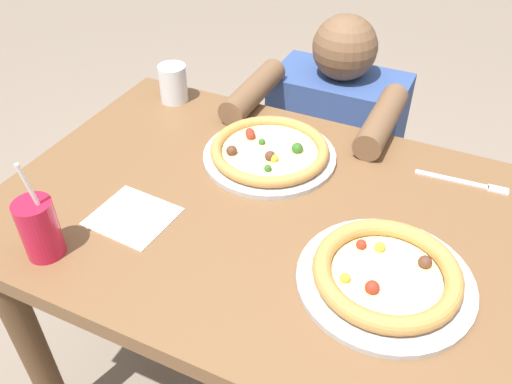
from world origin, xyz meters
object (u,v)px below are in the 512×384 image
object	(u,v)px
pizza_far	(269,152)
fork	(466,183)
drink_cup_colored	(39,228)
diner_seated	(331,170)
pizza_near	(386,275)
water_cup_clear	(173,83)

from	to	relation	value
pizza_far	fork	distance (m)	0.45
drink_cup_colored	pizza_far	bearing A→B (deg)	61.01
pizza_far	fork	xyz separation A→B (m)	(0.44, 0.10, -0.02)
fork	diner_seated	xyz separation A→B (m)	(-0.41, 0.35, -0.33)
pizza_near	fork	size ratio (longest dim) A/B	1.59
pizza_far	drink_cup_colored	bearing A→B (deg)	-118.99
drink_cup_colored	water_cup_clear	distance (m)	0.62
pizza_near	fork	world-z (taller)	pizza_near
drink_cup_colored	fork	size ratio (longest dim) A/B	1.07
drink_cup_colored	water_cup_clear	bearing A→B (deg)	98.75
pizza_near	water_cup_clear	world-z (taller)	water_cup_clear
pizza_far	drink_cup_colored	size ratio (longest dim) A/B	1.46
water_cup_clear	diner_seated	bearing A→B (deg)	38.51
pizza_near	fork	distance (m)	0.38
pizza_far	drink_cup_colored	distance (m)	0.54
water_cup_clear	diner_seated	world-z (taller)	diner_seated
drink_cup_colored	fork	distance (m)	0.90
pizza_near	fork	xyz separation A→B (m)	(0.09, 0.37, -0.02)
diner_seated	pizza_near	bearing A→B (deg)	-65.93
drink_cup_colored	fork	xyz separation A→B (m)	(0.70, 0.57, -0.06)
diner_seated	water_cup_clear	bearing A→B (deg)	-141.49
pizza_near	water_cup_clear	size ratio (longest dim) A/B	3.15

